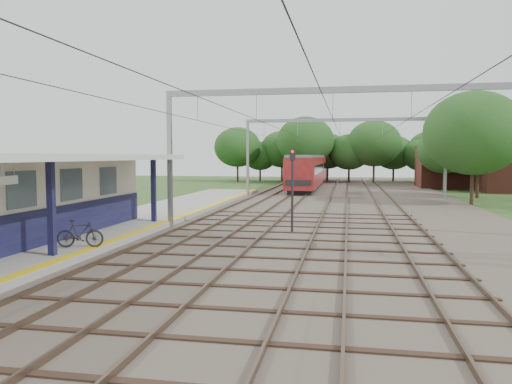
# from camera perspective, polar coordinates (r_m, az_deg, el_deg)

# --- Properties ---
(ground) EXTENTS (160.00, 160.00, 0.00)m
(ground) POSITION_cam_1_polar(r_m,az_deg,el_deg) (10.70, -12.51, -16.30)
(ground) COLOR #2D4C1E
(ground) RESTS_ON ground
(ballast_bed) EXTENTS (18.00, 90.00, 0.10)m
(ballast_bed) POSITION_cam_1_polar(r_m,az_deg,el_deg) (39.39, 10.52, -1.28)
(ballast_bed) COLOR #473D33
(ballast_bed) RESTS_ON ground
(platform) EXTENTS (5.00, 52.00, 0.35)m
(platform) POSITION_cam_1_polar(r_m,az_deg,el_deg) (26.14, -15.66, -3.81)
(platform) COLOR gray
(platform) RESTS_ON ground
(yellow_stripe) EXTENTS (0.45, 52.00, 0.01)m
(yellow_stripe) POSITION_cam_1_polar(r_m,az_deg,el_deg) (25.21, -11.06, -3.61)
(yellow_stripe) COLOR yellow
(yellow_stripe) RESTS_ON platform
(canopy) EXTENTS (6.40, 20.00, 3.44)m
(canopy) POSITION_cam_1_polar(r_m,az_deg,el_deg) (19.22, -27.19, 3.45)
(canopy) COLOR #121239
(canopy) RESTS_ON platform
(rail_tracks) EXTENTS (11.80, 88.00, 0.15)m
(rail_tracks) POSITION_cam_1_polar(r_m,az_deg,el_deg) (39.45, 6.89, -1.05)
(rail_tracks) COLOR brown
(rail_tracks) RESTS_ON ballast_bed
(catenary_system) EXTENTS (17.22, 88.00, 7.00)m
(catenary_system) POSITION_cam_1_polar(r_m,az_deg,el_deg) (34.55, 9.61, 7.05)
(catenary_system) COLOR gray
(catenary_system) RESTS_ON ground
(tree_band) EXTENTS (31.72, 30.88, 8.82)m
(tree_band) POSITION_cam_1_polar(r_m,az_deg,el_deg) (66.35, 10.46, 5.10)
(tree_band) COLOR #382619
(tree_band) RESTS_ON ground
(house_far) EXTENTS (8.00, 6.12, 8.66)m
(house_far) POSITION_cam_1_polar(r_m,az_deg,el_deg) (62.39, 21.68, 3.40)
(house_far) COLOR brown
(house_far) RESTS_ON ground
(bicycle) EXTENTS (1.77, 0.87, 1.02)m
(bicycle) POSITION_cam_1_polar(r_m,az_deg,el_deg) (19.53, -19.46, -4.52)
(bicycle) COLOR black
(bicycle) RESTS_ON platform
(train) EXTENTS (2.83, 35.27, 3.73)m
(train) POSITION_cam_1_polar(r_m,az_deg,el_deg) (62.84, 6.45, 2.61)
(train) COLOR black
(train) RESTS_ON ballast_bed
(signal_post) EXTENTS (0.30, 0.27, 4.03)m
(signal_post) POSITION_cam_1_polar(r_m,az_deg,el_deg) (23.78, 4.18, 1.10)
(signal_post) COLOR black
(signal_post) RESTS_ON ground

